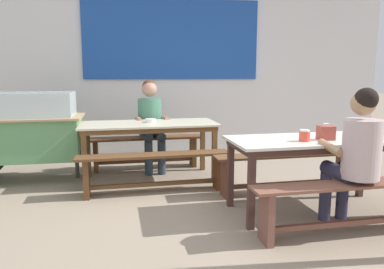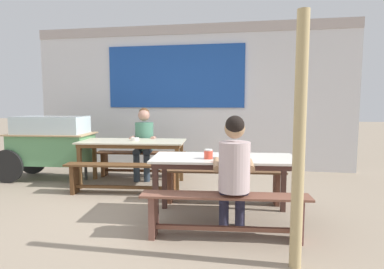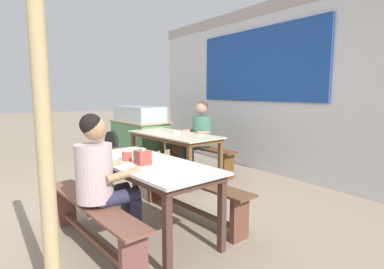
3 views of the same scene
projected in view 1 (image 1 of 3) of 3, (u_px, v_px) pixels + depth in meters
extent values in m
plane|color=gray|center=(215.00, 210.00, 3.79)|extent=(40.00, 40.00, 0.00)
cube|color=silver|center=(187.00, 72.00, 6.32)|extent=(6.74, 0.12, 2.79)
cube|color=#1E49A0|center=(171.00, 40.00, 6.12)|extent=(2.89, 0.03, 1.29)
cube|color=beige|center=(149.00, 124.00, 4.77)|extent=(1.81, 0.92, 0.02)
cube|color=brown|center=(149.00, 127.00, 4.78)|extent=(1.72, 0.85, 0.06)
cube|color=brown|center=(203.00, 147.00, 5.31)|extent=(0.07, 0.07, 0.67)
cube|color=brown|center=(214.00, 157.00, 4.69)|extent=(0.07, 0.07, 0.67)
cube|color=brown|center=(88.00, 152.00, 4.99)|extent=(0.07, 0.07, 0.67)
cube|color=brown|center=(85.00, 163.00, 4.37)|extent=(0.07, 0.07, 0.67)
cube|color=silver|center=(315.00, 140.00, 3.65)|extent=(1.75, 0.88, 0.03)
cube|color=#492E27|center=(315.00, 144.00, 3.66)|extent=(1.67, 0.81, 0.06)
cube|color=#492E27|center=(361.00, 168.00, 4.17)|extent=(0.07, 0.07, 0.66)
cube|color=#492E27|center=(230.00, 175.00, 3.86)|extent=(0.07, 0.07, 0.66)
cube|color=#492E27|center=(251.00, 194.00, 3.28)|extent=(0.07, 0.07, 0.66)
cube|color=brown|center=(145.00, 138.00, 5.38)|extent=(1.67, 0.44, 0.03)
cube|color=brown|center=(193.00, 151.00, 5.57)|extent=(0.08, 0.24, 0.44)
cube|color=brown|center=(96.00, 156.00, 5.28)|extent=(0.08, 0.24, 0.44)
cube|color=brown|center=(146.00, 161.00, 5.44)|extent=(1.37, 0.18, 0.04)
cube|color=brown|center=(154.00, 155.00, 4.25)|extent=(1.78, 0.42, 0.03)
cube|color=#5D3318|center=(218.00, 171.00, 4.45)|extent=(0.08, 0.22, 0.44)
cube|color=brown|center=(86.00, 179.00, 4.14)|extent=(0.08, 0.22, 0.44)
cube|color=brown|center=(155.00, 184.00, 4.31)|extent=(1.48, 0.19, 0.04)
cube|color=brown|center=(287.00, 155.00, 4.27)|extent=(1.72, 0.41, 0.02)
cube|color=brown|center=(343.00, 171.00, 4.45)|extent=(0.08, 0.22, 0.44)
cube|color=brown|center=(225.00, 178.00, 4.16)|extent=(0.08, 0.22, 0.44)
cube|color=brown|center=(286.00, 184.00, 4.32)|extent=(1.42, 0.18, 0.04)
cube|color=brown|center=(349.00, 184.00, 3.14)|extent=(1.73, 0.41, 0.02)
cube|color=brown|center=(266.00, 217.00, 3.03)|extent=(0.08, 0.22, 0.44)
cube|color=brown|center=(346.00, 223.00, 3.19)|extent=(1.43, 0.18, 0.04)
cube|color=#5B9660|center=(25.00, 139.00, 4.75)|extent=(1.41, 0.77, 0.52)
cube|color=silver|center=(23.00, 106.00, 4.68)|extent=(1.26, 0.69, 0.33)
cube|color=tan|center=(24.00, 118.00, 4.70)|extent=(1.49, 0.85, 0.02)
cylinder|color=#333333|center=(77.00, 167.00, 4.93)|extent=(0.05, 0.05, 0.29)
cylinder|color=#3F3F3F|center=(94.00, 125.00, 4.88)|extent=(0.09, 0.67, 0.04)
cylinder|color=#2C3947|center=(149.00, 158.00, 5.05)|extent=(0.11, 0.11, 0.47)
cylinder|color=#2C3947|center=(162.00, 158.00, 5.10)|extent=(0.11, 0.11, 0.47)
cylinder|color=#2C3947|center=(146.00, 136.00, 5.18)|extent=(0.20, 0.43, 0.13)
cylinder|color=#2C3947|center=(159.00, 135.00, 5.23)|extent=(0.20, 0.43, 0.13)
cylinder|color=#41755D|center=(150.00, 117.00, 5.35)|extent=(0.34, 0.34, 0.51)
sphere|color=tan|center=(150.00, 89.00, 5.26)|extent=(0.21, 0.21, 0.21)
sphere|color=#4C331E|center=(149.00, 87.00, 5.29)|extent=(0.20, 0.20, 0.20)
cylinder|color=tan|center=(139.00, 120.00, 5.13)|extent=(0.12, 0.31, 0.08)
cylinder|color=tan|center=(165.00, 119.00, 5.23)|extent=(0.12, 0.31, 0.09)
cylinder|color=#2D2D46|center=(342.00, 195.00, 3.54)|extent=(0.11, 0.11, 0.47)
cylinder|color=#2D2D46|center=(325.00, 196.00, 3.51)|extent=(0.11, 0.11, 0.47)
cylinder|color=#2D2D46|center=(356.00, 171.00, 3.33)|extent=(0.17, 0.40, 0.13)
cylinder|color=#2D2D46|center=(338.00, 172.00, 3.29)|extent=(0.17, 0.40, 0.13)
cylinder|color=#C0AAAC|center=(362.00, 149.00, 3.10)|extent=(0.31, 0.31, 0.50)
sphere|color=#A67F5A|center=(363.00, 103.00, 3.06)|extent=(0.21, 0.21, 0.21)
sphere|color=black|center=(366.00, 99.00, 3.02)|extent=(0.19, 0.19, 0.19)
cylinder|color=#A67F5A|center=(366.00, 146.00, 3.32)|extent=(0.10, 0.31, 0.10)
cylinder|color=#A67F5A|center=(330.00, 148.00, 3.24)|extent=(0.10, 0.31, 0.11)
cube|color=#A14237|center=(326.00, 133.00, 3.57)|extent=(0.14, 0.13, 0.13)
cube|color=white|center=(326.00, 125.00, 3.56)|extent=(0.06, 0.04, 0.02)
cylinder|color=#E44B37|center=(304.00, 136.00, 3.49)|extent=(0.10, 0.10, 0.09)
cylinder|color=white|center=(305.00, 131.00, 3.48)|extent=(0.09, 0.09, 0.02)
cylinder|color=silver|center=(151.00, 121.00, 4.82)|extent=(0.14, 0.14, 0.05)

